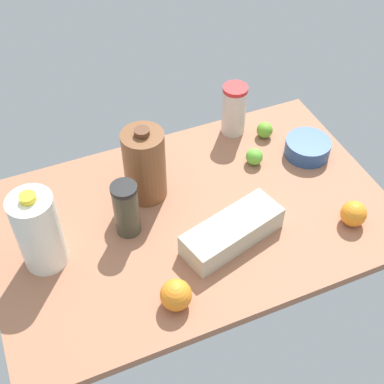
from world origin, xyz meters
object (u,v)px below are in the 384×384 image
at_px(shaker_bottle, 126,209).
at_px(orange_beside_bowl, 176,295).
at_px(tumbler_cup, 234,110).
at_px(lime_by_jug, 265,130).
at_px(chocolate_milk_jug, 145,165).
at_px(milk_jug, 39,231).
at_px(egg_carton, 232,231).
at_px(lime_far_back, 254,157).
at_px(orange_loose, 354,214).
at_px(mixing_bowl, 308,148).

relative_size(shaker_bottle, orange_beside_bowl, 2.15).
xyz_separation_m(tumbler_cup, lime_by_jug, (0.09, -0.07, -0.07)).
height_order(chocolate_milk_jug, milk_jug, milk_jug).
distance_m(chocolate_milk_jug, lime_by_jug, 0.49).
bearing_deg(egg_carton, lime_far_back, 36.35).
distance_m(orange_beside_bowl, orange_loose, 0.59).
relative_size(shaker_bottle, lime_by_jug, 3.22).
xyz_separation_m(tumbler_cup, orange_beside_bowl, (-0.45, -0.58, -0.05)).
relative_size(shaker_bottle, lime_far_back, 3.20).
xyz_separation_m(milk_jug, egg_carton, (0.51, -0.14, -0.09)).
bearing_deg(lime_far_back, orange_loose, -66.71).
distance_m(shaker_bottle, lime_far_back, 0.49).
bearing_deg(lime_far_back, milk_jug, -170.13).
xyz_separation_m(shaker_bottle, egg_carton, (0.26, -0.15, -0.05)).
distance_m(chocolate_milk_jug, shaker_bottle, 0.16).
xyz_separation_m(mixing_bowl, orange_loose, (-0.04, -0.31, 0.01)).
relative_size(egg_carton, tumbler_cup, 1.65).
height_order(mixing_bowl, lime_by_jug, mixing_bowl).
relative_size(mixing_bowl, orange_loose, 1.95).
bearing_deg(milk_jug, tumbler_cup, 22.63).
xyz_separation_m(orange_beside_bowl, orange_loose, (0.59, 0.06, -0.00)).
relative_size(tumbler_cup, lime_by_jug, 3.31).
height_order(egg_carton, tumbler_cup, tumbler_cup).
relative_size(lime_by_jug, orange_loose, 0.73).
bearing_deg(orange_beside_bowl, chocolate_milk_jug, 80.97).
relative_size(milk_jug, orange_loose, 3.39).
bearing_deg(orange_beside_bowl, orange_loose, 5.63).
relative_size(tumbler_cup, orange_loose, 2.41).
height_order(shaker_bottle, lime_by_jug, shaker_bottle).
height_order(milk_jug, egg_carton, milk_jug).
height_order(orange_beside_bowl, lime_far_back, orange_beside_bowl).
distance_m(mixing_bowl, egg_carton, 0.46).
distance_m(lime_by_jug, orange_loose, 0.46).
height_order(shaker_bottle, lime_far_back, shaker_bottle).
relative_size(chocolate_milk_jug, shaker_bottle, 1.42).
bearing_deg(mixing_bowl, lime_far_back, 170.66).
height_order(tumbler_cup, lime_by_jug, tumbler_cup).
bearing_deg(shaker_bottle, mixing_bowl, 7.03).
bearing_deg(orange_beside_bowl, milk_jug, 135.36).
bearing_deg(orange_loose, mixing_bowl, 83.38).
xyz_separation_m(chocolate_milk_jug, milk_jug, (-0.35, -0.13, 0.00)).
xyz_separation_m(egg_carton, orange_loose, (0.36, -0.08, 0.00)).
height_order(milk_jug, shaker_bottle, milk_jug).
xyz_separation_m(chocolate_milk_jug, lime_far_back, (0.37, -0.01, -0.09)).
distance_m(milk_jug, lime_far_back, 0.74).
bearing_deg(lime_far_back, orange_beside_bowl, -137.47).
height_order(egg_carton, lime_by_jug, egg_carton).
bearing_deg(orange_loose, shaker_bottle, 159.45).
xyz_separation_m(orange_beside_bowl, lime_by_jug, (0.54, 0.51, -0.01)).
relative_size(chocolate_milk_jug, mixing_bowl, 1.71).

